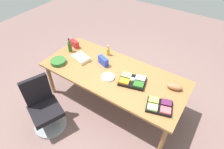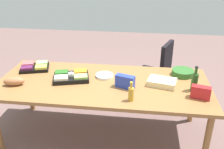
{
  "view_description": "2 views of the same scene",
  "coord_description": "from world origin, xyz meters",
  "px_view_note": "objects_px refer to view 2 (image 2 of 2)",
  "views": [
    {
      "loc": [
        1.34,
        -2.05,
        2.93
      ],
      "look_at": [
        0.03,
        -0.08,
        0.81
      ],
      "focal_mm": 30.39,
      "sensor_mm": 36.0,
      "label": 1
    },
    {
      "loc": [
        -0.46,
        2.67,
        2.14
      ],
      "look_at": [
        -0.1,
        -0.09,
        0.83
      ],
      "focal_mm": 40.53,
      "sensor_mm": 36.0,
      "label": 2
    }
  ],
  "objects_px": {
    "wine_bottle": "(194,81)",
    "chip_bag_red": "(201,92)",
    "conference_table": "(103,87)",
    "chip_bag_blue": "(125,82)",
    "fruit_platter": "(35,67)",
    "dressing_bottle": "(131,94)",
    "salad_bowl": "(183,73)",
    "bread_loaf": "(14,81)",
    "sheet_cake": "(162,82)",
    "paper_plate_stack": "(104,76)",
    "veggie_tray": "(71,77)",
    "office_chair": "(155,78)"
  },
  "relations": [
    {
      "from": "paper_plate_stack",
      "to": "dressing_bottle",
      "type": "bearing_deg",
      "value": 124.38
    },
    {
      "from": "chip_bag_red",
      "to": "office_chair",
      "type": "bearing_deg",
      "value": -72.0
    },
    {
      "from": "conference_table",
      "to": "veggie_tray",
      "type": "xyz_separation_m",
      "value": [
        0.39,
        -0.03,
        0.1
      ]
    },
    {
      "from": "sheet_cake",
      "to": "chip_bag_blue",
      "type": "relative_size",
      "value": 1.45
    },
    {
      "from": "sheet_cake",
      "to": "chip_bag_blue",
      "type": "xyz_separation_m",
      "value": [
        0.42,
        0.12,
        0.04
      ]
    },
    {
      "from": "conference_table",
      "to": "fruit_platter",
      "type": "distance_m",
      "value": 1.0
    },
    {
      "from": "office_chair",
      "to": "sheet_cake",
      "type": "xyz_separation_m",
      "value": [
        -0.03,
        1.02,
        0.44
      ]
    },
    {
      "from": "salad_bowl",
      "to": "dressing_bottle",
      "type": "bearing_deg",
      "value": 49.17
    },
    {
      "from": "fruit_platter",
      "to": "dressing_bottle",
      "type": "height_order",
      "value": "dressing_bottle"
    },
    {
      "from": "veggie_tray",
      "to": "fruit_platter",
      "type": "relative_size",
      "value": 1.14
    },
    {
      "from": "veggie_tray",
      "to": "chip_bag_blue",
      "type": "height_order",
      "value": "chip_bag_blue"
    },
    {
      "from": "conference_table",
      "to": "chip_bag_red",
      "type": "bearing_deg",
      "value": 167.78
    },
    {
      "from": "conference_table",
      "to": "office_chair",
      "type": "height_order",
      "value": "office_chair"
    },
    {
      "from": "fruit_platter",
      "to": "chip_bag_red",
      "type": "bearing_deg",
      "value": 166.27
    },
    {
      "from": "wine_bottle",
      "to": "paper_plate_stack",
      "type": "xyz_separation_m",
      "value": [
        1.05,
        -0.22,
        -0.1
      ]
    },
    {
      "from": "salad_bowl",
      "to": "fruit_platter",
      "type": "bearing_deg",
      "value": 2.02
    },
    {
      "from": "wine_bottle",
      "to": "salad_bowl",
      "type": "bearing_deg",
      "value": -79.83
    },
    {
      "from": "chip_bag_blue",
      "to": "conference_table",
      "type": "bearing_deg",
      "value": -18.97
    },
    {
      "from": "chip_bag_red",
      "to": "fruit_platter",
      "type": "xyz_separation_m",
      "value": [
        2.05,
        -0.5,
        -0.04
      ]
    },
    {
      "from": "veggie_tray",
      "to": "bread_loaf",
      "type": "bearing_deg",
      "value": 20.89
    },
    {
      "from": "conference_table",
      "to": "chip_bag_blue",
      "type": "distance_m",
      "value": 0.32
    },
    {
      "from": "wine_bottle",
      "to": "chip_bag_red",
      "type": "xyz_separation_m",
      "value": [
        -0.04,
        0.17,
        -0.04
      ]
    },
    {
      "from": "bread_loaf",
      "to": "dressing_bottle",
      "type": "distance_m",
      "value": 1.39
    },
    {
      "from": "conference_table",
      "to": "chip_bag_blue",
      "type": "relative_size",
      "value": 11.52
    },
    {
      "from": "paper_plate_stack",
      "to": "fruit_platter",
      "type": "relative_size",
      "value": 0.52
    },
    {
      "from": "bread_loaf",
      "to": "salad_bowl",
      "type": "xyz_separation_m",
      "value": [
        -1.99,
        -0.54,
        -0.01
      ]
    },
    {
      "from": "paper_plate_stack",
      "to": "salad_bowl",
      "type": "distance_m",
      "value": 0.99
    },
    {
      "from": "sheet_cake",
      "to": "fruit_platter",
      "type": "bearing_deg",
      "value": -8.2
    },
    {
      "from": "fruit_platter",
      "to": "veggie_tray",
      "type": "bearing_deg",
      "value": 157.61
    },
    {
      "from": "conference_table",
      "to": "wine_bottle",
      "type": "relative_size",
      "value": 8.73
    },
    {
      "from": "wine_bottle",
      "to": "chip_bag_blue",
      "type": "relative_size",
      "value": 1.32
    },
    {
      "from": "office_chair",
      "to": "veggie_tray",
      "type": "distance_m",
      "value": 1.54
    },
    {
      "from": "bread_loaf",
      "to": "paper_plate_stack",
      "type": "xyz_separation_m",
      "value": [
        -1.01,
        -0.36,
        -0.04
      ]
    },
    {
      "from": "chip_bag_blue",
      "to": "paper_plate_stack",
      "type": "relative_size",
      "value": 1.0
    },
    {
      "from": "salad_bowl",
      "to": "paper_plate_stack",
      "type": "bearing_deg",
      "value": 10.3
    },
    {
      "from": "bread_loaf",
      "to": "dressing_bottle",
      "type": "relative_size",
      "value": 1.11
    },
    {
      "from": "salad_bowl",
      "to": "bread_loaf",
      "type": "bearing_deg",
      "value": 15.16
    },
    {
      "from": "sheet_cake",
      "to": "office_chair",
      "type": "bearing_deg",
      "value": -88.37
    },
    {
      "from": "paper_plate_stack",
      "to": "wine_bottle",
      "type": "bearing_deg",
      "value": 168.25
    },
    {
      "from": "bread_loaf",
      "to": "chip_bag_red",
      "type": "bearing_deg",
      "value": 179.17
    },
    {
      "from": "veggie_tray",
      "to": "chip_bag_red",
      "type": "distance_m",
      "value": 1.51
    },
    {
      "from": "chip_bag_blue",
      "to": "fruit_platter",
      "type": "height_order",
      "value": "chip_bag_blue"
    },
    {
      "from": "bread_loaf",
      "to": "paper_plate_stack",
      "type": "relative_size",
      "value": 1.09
    },
    {
      "from": "conference_table",
      "to": "fruit_platter",
      "type": "relative_size",
      "value": 5.96
    },
    {
      "from": "office_chair",
      "to": "chip_bag_blue",
      "type": "distance_m",
      "value": 1.3
    },
    {
      "from": "salad_bowl",
      "to": "fruit_platter",
      "type": "xyz_separation_m",
      "value": [
        1.94,
        0.07,
        -0.0
      ]
    },
    {
      "from": "sheet_cake",
      "to": "salad_bowl",
      "type": "distance_m",
      "value": 0.41
    },
    {
      "from": "wine_bottle",
      "to": "paper_plate_stack",
      "type": "distance_m",
      "value": 1.08
    },
    {
      "from": "chip_bag_red",
      "to": "dressing_bottle",
      "type": "xyz_separation_m",
      "value": [
        0.73,
        0.14,
        0.01
      ]
    },
    {
      "from": "wine_bottle",
      "to": "chip_bag_red",
      "type": "height_order",
      "value": "wine_bottle"
    }
  ]
}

